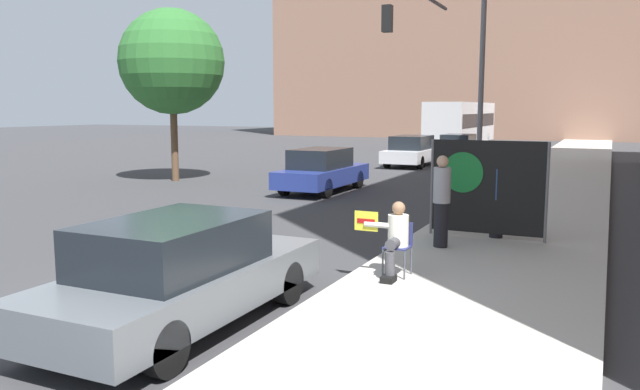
{
  "coord_description": "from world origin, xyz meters",
  "views": [
    {
      "loc": [
        5.53,
        -6.6,
        2.89
      ],
      "look_at": [
        0.14,
        4.93,
        1.12
      ],
      "focal_mm": 35.0,
      "sensor_mm": 36.0,
      "label": 1
    }
  ],
  "objects_px": {
    "seated_protester": "(395,236)",
    "traffic_light_pole": "(447,60)",
    "car_on_road_nearest": "(322,170)",
    "pedestrian_behind": "(497,197)",
    "city_bus_on_road": "(462,122)",
    "car_on_road_midblock": "(412,151)",
    "parked_car_curbside": "(180,273)",
    "protest_banner": "(486,187)",
    "car_on_road_distant": "(459,147)",
    "street_tree_near_curb": "(172,62)",
    "jogger_on_sidewalk": "(442,200)"
  },
  "relations": [
    {
      "from": "seated_protester",
      "to": "traffic_light_pole",
      "type": "bearing_deg",
      "value": 111.25
    },
    {
      "from": "car_on_road_nearest",
      "to": "pedestrian_behind",
      "type": "bearing_deg",
      "value": -41.59
    },
    {
      "from": "traffic_light_pole",
      "to": "city_bus_on_road",
      "type": "bearing_deg",
      "value": 101.21
    },
    {
      "from": "car_on_road_midblock",
      "to": "parked_car_curbside",
      "type": "bearing_deg",
      "value": -80.48
    },
    {
      "from": "pedestrian_behind",
      "to": "traffic_light_pole",
      "type": "distance_m",
      "value": 7.37
    },
    {
      "from": "protest_banner",
      "to": "car_on_road_midblock",
      "type": "height_order",
      "value": "protest_banner"
    },
    {
      "from": "car_on_road_distant",
      "to": "street_tree_near_curb",
      "type": "xyz_separation_m",
      "value": [
        -7.93,
        -15.53,
        3.98
      ]
    },
    {
      "from": "seated_protester",
      "to": "car_on_road_distant",
      "type": "relative_size",
      "value": 0.29
    },
    {
      "from": "seated_protester",
      "to": "car_on_road_midblock",
      "type": "bearing_deg",
      "value": 117.69
    },
    {
      "from": "car_on_road_nearest",
      "to": "street_tree_near_curb",
      "type": "relative_size",
      "value": 0.67
    },
    {
      "from": "protest_banner",
      "to": "car_on_road_distant",
      "type": "xyz_separation_m",
      "value": [
        -5.58,
        22.41,
        -0.53
      ]
    },
    {
      "from": "seated_protester",
      "to": "pedestrian_behind",
      "type": "relative_size",
      "value": 0.73
    },
    {
      "from": "traffic_light_pole",
      "to": "pedestrian_behind",
      "type": "bearing_deg",
      "value": -66.28
    },
    {
      "from": "traffic_light_pole",
      "to": "car_on_road_distant",
      "type": "height_order",
      "value": "traffic_light_pole"
    },
    {
      "from": "car_on_road_midblock",
      "to": "street_tree_near_curb",
      "type": "bearing_deg",
      "value": -123.29
    },
    {
      "from": "jogger_on_sidewalk",
      "to": "traffic_light_pole",
      "type": "bearing_deg",
      "value": -78.97
    },
    {
      "from": "protest_banner",
      "to": "parked_car_curbside",
      "type": "xyz_separation_m",
      "value": [
        -2.73,
        -6.8,
        -0.51
      ]
    },
    {
      "from": "seated_protester",
      "to": "protest_banner",
      "type": "relative_size",
      "value": 0.5
    },
    {
      "from": "car_on_road_nearest",
      "to": "car_on_road_midblock",
      "type": "xyz_separation_m",
      "value": [
        -0.0,
        10.85,
        0.01
      ]
    },
    {
      "from": "pedestrian_behind",
      "to": "parked_car_curbside",
      "type": "height_order",
      "value": "pedestrian_behind"
    },
    {
      "from": "pedestrian_behind",
      "to": "car_on_road_midblock",
      "type": "xyz_separation_m",
      "value": [
        -6.96,
        17.02,
        -0.26
      ]
    },
    {
      "from": "traffic_light_pole",
      "to": "car_on_road_midblock",
      "type": "xyz_separation_m",
      "value": [
        -4.33,
        11.02,
        -3.62
      ]
    },
    {
      "from": "pedestrian_behind",
      "to": "car_on_road_nearest",
      "type": "xyz_separation_m",
      "value": [
        -6.96,
        6.18,
        -0.27
      ]
    },
    {
      "from": "parked_car_curbside",
      "to": "car_on_road_midblock",
      "type": "xyz_separation_m",
      "value": [
        -4.02,
        23.98,
        0.03
      ]
    },
    {
      "from": "traffic_light_pole",
      "to": "city_bus_on_road",
      "type": "height_order",
      "value": "traffic_light_pole"
    },
    {
      "from": "car_on_road_nearest",
      "to": "seated_protester",
      "type": "bearing_deg",
      "value": -59.3
    },
    {
      "from": "protest_banner",
      "to": "car_on_road_nearest",
      "type": "xyz_separation_m",
      "value": [
        -6.75,
        6.34,
        -0.5
      ]
    },
    {
      "from": "seated_protester",
      "to": "protest_banner",
      "type": "xyz_separation_m",
      "value": [
        0.77,
        3.74,
        0.42
      ]
    },
    {
      "from": "car_on_road_midblock",
      "to": "car_on_road_distant",
      "type": "xyz_separation_m",
      "value": [
        1.17,
        5.23,
        -0.04
      ]
    },
    {
      "from": "seated_protester",
      "to": "street_tree_near_curb",
      "type": "distance_m",
      "value": 17.04
    },
    {
      "from": "city_bus_on_road",
      "to": "parked_car_curbside",
      "type": "bearing_deg",
      "value": -82.88
    },
    {
      "from": "seated_protester",
      "to": "traffic_light_pole",
      "type": "xyz_separation_m",
      "value": [
        -1.66,
        9.9,
        3.56
      ]
    },
    {
      "from": "car_on_road_nearest",
      "to": "city_bus_on_road",
      "type": "relative_size",
      "value": 0.38
    },
    {
      "from": "seated_protester",
      "to": "car_on_road_midblock",
      "type": "relative_size",
      "value": 0.26
    },
    {
      "from": "city_bus_on_road",
      "to": "protest_banner",
      "type": "bearing_deg",
      "value": -76.75
    },
    {
      "from": "city_bus_on_road",
      "to": "pedestrian_behind",
      "type": "bearing_deg",
      "value": -76.33
    },
    {
      "from": "jogger_on_sidewalk",
      "to": "car_on_road_nearest",
      "type": "distance_m",
      "value": 9.75
    },
    {
      "from": "car_on_road_midblock",
      "to": "car_on_road_distant",
      "type": "distance_m",
      "value": 5.36
    },
    {
      "from": "pedestrian_behind",
      "to": "protest_banner",
      "type": "xyz_separation_m",
      "value": [
        -0.21,
        -0.16,
        0.23
      ]
    },
    {
      "from": "traffic_light_pole",
      "to": "car_on_road_nearest",
      "type": "distance_m",
      "value": 5.65
    },
    {
      "from": "car_on_road_distant",
      "to": "street_tree_near_curb",
      "type": "bearing_deg",
      "value": -117.06
    },
    {
      "from": "seated_protester",
      "to": "jogger_on_sidewalk",
      "type": "height_order",
      "value": "jogger_on_sidewalk"
    },
    {
      "from": "jogger_on_sidewalk",
      "to": "street_tree_near_curb",
      "type": "distance_m",
      "value": 15.65
    },
    {
      "from": "car_on_road_distant",
      "to": "street_tree_near_curb",
      "type": "distance_m",
      "value": 17.89
    },
    {
      "from": "protest_banner",
      "to": "parked_car_curbside",
      "type": "relative_size",
      "value": 0.54
    },
    {
      "from": "parked_car_curbside",
      "to": "street_tree_near_curb",
      "type": "bearing_deg",
      "value": 128.24
    },
    {
      "from": "car_on_road_nearest",
      "to": "protest_banner",
      "type": "bearing_deg",
      "value": -43.18
    },
    {
      "from": "pedestrian_behind",
      "to": "seated_protester",
      "type": "bearing_deg",
      "value": 102.16
    },
    {
      "from": "protest_banner",
      "to": "street_tree_near_curb",
      "type": "xyz_separation_m",
      "value": [
        -13.52,
        6.88,
        3.45
      ]
    },
    {
      "from": "car_on_road_nearest",
      "to": "street_tree_near_curb",
      "type": "height_order",
      "value": "street_tree_near_curb"
    }
  ]
}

